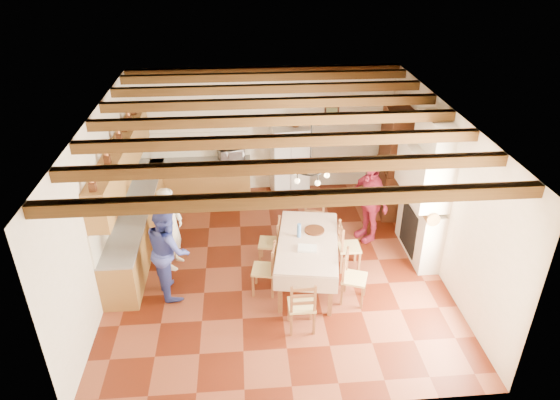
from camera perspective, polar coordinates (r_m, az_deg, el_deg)
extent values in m
cube|color=#4A1609|center=(9.63, -0.45, -7.47)|extent=(6.00, 6.50, 0.02)
cube|color=white|center=(8.22, -0.53, 9.77)|extent=(6.00, 6.50, 0.02)
cube|color=beige|center=(11.79, -1.70, 7.98)|extent=(6.00, 0.02, 3.00)
cube|color=beige|center=(6.17, 1.89, -14.04)|extent=(6.00, 0.02, 3.00)
cube|color=beige|center=(9.14, -19.66, -0.31)|extent=(0.02, 6.50, 3.00)
cube|color=beige|center=(9.51, 17.92, 1.16)|extent=(0.02, 6.50, 3.00)
cube|color=brown|center=(10.47, -15.83, -2.58)|extent=(0.60, 4.30, 0.86)
cube|color=brown|center=(11.96, -8.98, 2.34)|extent=(2.30, 0.60, 0.86)
cube|color=slate|center=(10.25, -16.16, -0.43)|extent=(0.62, 4.30, 0.04)
cube|color=slate|center=(11.77, -9.15, 4.30)|extent=(2.34, 0.62, 0.04)
cube|color=#EDE9CD|center=(10.17, -17.98, 1.09)|extent=(0.03, 4.30, 0.60)
cube|color=#EDE9CD|center=(11.90, -9.19, 6.27)|extent=(2.30, 0.03, 0.60)
cube|color=brown|center=(9.86, -17.64, 4.47)|extent=(0.35, 4.20, 0.70)
cube|color=black|center=(11.82, 5.92, 9.70)|extent=(0.34, 0.03, 0.42)
cube|color=white|center=(11.80, 1.11, 4.56)|extent=(0.91, 0.78, 1.69)
cube|color=beige|center=(8.76, 3.19, -4.80)|extent=(1.34, 2.14, 0.05)
cube|color=brown|center=(8.32, 0.02, -10.55)|extent=(0.08, 0.08, 0.82)
cube|color=brown|center=(8.31, 5.79, -10.79)|extent=(0.08, 0.08, 0.82)
cube|color=brown|center=(9.76, 0.88, -3.93)|extent=(0.08, 0.08, 0.82)
cube|color=brown|center=(9.75, 5.73, -4.13)|extent=(0.08, 0.08, 0.82)
torus|color=black|center=(8.07, 3.46, 3.53)|extent=(0.47, 0.47, 0.03)
imported|color=white|center=(9.40, -12.28, -3.15)|extent=(0.53, 0.68, 1.64)
imported|color=#37429C|center=(8.73, -12.62, -5.55)|extent=(0.89, 1.01, 1.73)
imported|color=#AB2443|center=(10.13, 10.18, -0.02)|extent=(0.81, 1.12, 1.76)
imported|color=silver|center=(11.66, -5.61, 5.25)|extent=(0.65, 0.53, 0.31)
imported|color=#33160B|center=(11.44, 1.78, 9.13)|extent=(0.35, 0.35, 0.30)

